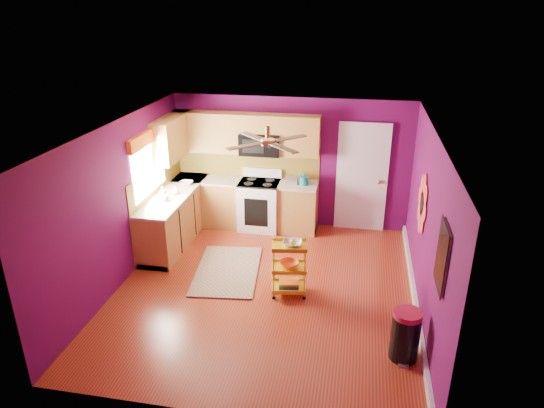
# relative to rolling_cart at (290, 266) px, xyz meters

# --- Properties ---
(ground) EXTENTS (5.00, 5.00, 0.00)m
(ground) POSITION_rel_rolling_cart_xyz_m (-0.37, 0.05, -0.47)
(ground) COLOR maroon
(ground) RESTS_ON ground
(room_envelope) EXTENTS (4.54, 5.04, 2.52)m
(room_envelope) POSITION_rel_rolling_cart_xyz_m (-0.35, 0.05, 1.16)
(room_envelope) COLOR #550948
(room_envelope) RESTS_ON ground
(lower_cabinets) EXTENTS (2.81, 2.31, 0.94)m
(lower_cabinets) POSITION_rel_rolling_cart_xyz_m (-1.72, 1.87, -0.04)
(lower_cabinets) COLOR #986529
(lower_cabinets) RESTS_ON ground
(electric_range) EXTENTS (0.76, 0.66, 1.13)m
(electric_range) POSITION_rel_rolling_cart_xyz_m (-0.92, 2.22, 0.01)
(electric_range) COLOR white
(electric_range) RESTS_ON ground
(upper_cabinetry) EXTENTS (2.80, 2.30, 1.26)m
(upper_cabinetry) POSITION_rel_rolling_cart_xyz_m (-1.61, 2.22, 1.33)
(upper_cabinetry) COLOR #986529
(upper_cabinetry) RESTS_ON ground
(left_window) EXTENTS (0.08, 1.35, 1.08)m
(left_window) POSITION_rel_rolling_cart_xyz_m (-2.59, 1.10, 1.26)
(left_window) COLOR white
(left_window) RESTS_ON ground
(panel_door) EXTENTS (0.95, 0.11, 2.15)m
(panel_door) POSITION_rel_rolling_cart_xyz_m (0.98, 2.52, 0.55)
(panel_door) COLOR white
(panel_door) RESTS_ON ground
(right_wall_art) EXTENTS (0.04, 2.74, 1.04)m
(right_wall_art) POSITION_rel_rolling_cart_xyz_m (1.86, -0.29, 0.97)
(right_wall_art) COLOR black
(right_wall_art) RESTS_ON ground
(ceiling_fan) EXTENTS (1.01, 1.01, 0.26)m
(ceiling_fan) POSITION_rel_rolling_cart_xyz_m (-0.37, 0.25, 1.82)
(ceiling_fan) COLOR #BF8C3F
(ceiling_fan) RESTS_ON ground
(shag_rug) EXTENTS (1.17, 1.73, 0.02)m
(shag_rug) POSITION_rel_rolling_cart_xyz_m (-1.10, 0.47, -0.46)
(shag_rug) COLOR #321810
(shag_rug) RESTS_ON ground
(rolling_cart) EXTENTS (0.56, 0.45, 0.92)m
(rolling_cart) POSITION_rel_rolling_cart_xyz_m (0.00, 0.00, 0.00)
(rolling_cart) COLOR gold
(rolling_cart) RESTS_ON ground
(trash_can) EXTENTS (0.38, 0.40, 0.67)m
(trash_can) POSITION_rel_rolling_cart_xyz_m (1.60, -1.15, -0.14)
(trash_can) COLOR black
(trash_can) RESTS_ON ground
(teal_kettle) EXTENTS (0.18, 0.18, 0.21)m
(teal_kettle) POSITION_rel_rolling_cart_xyz_m (-0.08, 2.24, 0.55)
(teal_kettle) COLOR teal
(teal_kettle) RESTS_ON lower_cabinets
(toaster) EXTENTS (0.22, 0.15, 0.18)m
(toaster) POSITION_rel_rolling_cart_xyz_m (-0.30, 2.24, 0.56)
(toaster) COLOR beige
(toaster) RESTS_ON lower_cabinets
(soap_bottle_a) EXTENTS (0.09, 0.10, 0.21)m
(soap_bottle_a) POSITION_rel_rolling_cart_xyz_m (-2.40, 1.13, 0.57)
(soap_bottle_a) COLOR #EA3F72
(soap_bottle_a) RESTS_ON lower_cabinets
(soap_bottle_b) EXTENTS (0.12, 0.12, 0.15)m
(soap_bottle_b) POSITION_rel_rolling_cart_xyz_m (-2.25, 1.34, 0.54)
(soap_bottle_b) COLOR white
(soap_bottle_b) RESTS_ON lower_cabinets
(counter_dish) EXTENTS (0.24, 0.24, 0.06)m
(counter_dish) POSITION_rel_rolling_cart_xyz_m (-2.24, 1.84, 0.50)
(counter_dish) COLOR white
(counter_dish) RESTS_ON lower_cabinets
(counter_cup) EXTENTS (0.14, 0.14, 0.11)m
(counter_cup) POSITION_rel_rolling_cart_xyz_m (-2.32, 1.00, 0.52)
(counter_cup) COLOR white
(counter_cup) RESTS_ON lower_cabinets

